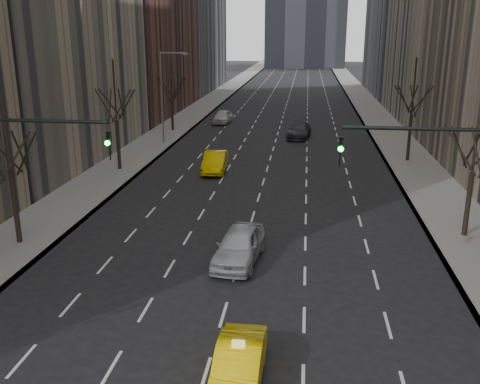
% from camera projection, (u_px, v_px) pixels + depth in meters
% --- Properties ---
extents(sidewalk_left, '(4.50, 320.00, 0.15)m').
position_uv_depth(sidewalk_left, '(201.00, 109.00, 78.14)').
color(sidewalk_left, slate).
rests_on(sidewalk_left, ground).
extents(sidewalk_right, '(4.50, 320.00, 0.15)m').
position_uv_depth(sidewalk_right, '(372.00, 112.00, 75.27)').
color(sidewalk_right, slate).
rests_on(sidewalk_right, ground).
extents(tree_lw_b, '(3.36, 3.50, 7.82)m').
position_uv_depth(tree_lw_b, '(12.00, 178.00, 27.66)').
color(tree_lw_b, black).
rests_on(tree_lw_b, ground).
extents(tree_lw_c, '(3.36, 3.50, 8.74)m').
position_uv_depth(tree_lw_c, '(117.00, 122.00, 42.77)').
color(tree_lw_c, black).
rests_on(tree_lw_c, ground).
extents(tree_lw_d, '(3.36, 3.50, 7.36)m').
position_uv_depth(tree_lw_d, '(172.00, 100.00, 60.01)').
color(tree_lw_d, black).
rests_on(tree_lw_d, ground).
extents(tree_rw_b, '(3.36, 3.50, 7.82)m').
position_uv_depth(tree_rw_b, '(472.00, 173.00, 28.65)').
color(tree_rw_b, black).
rests_on(tree_rw_b, ground).
extents(tree_rw_c, '(3.36, 3.50, 8.74)m').
position_uv_depth(tree_rw_c, '(411.00, 116.00, 45.65)').
color(tree_rw_c, black).
rests_on(tree_rw_c, ground).
extents(traffic_mast_right, '(6.69, 0.39, 8.00)m').
position_uv_depth(traffic_mast_right, '(475.00, 193.00, 18.97)').
color(traffic_mast_right, black).
rests_on(traffic_mast_right, ground).
extents(streetlight_far, '(2.83, 0.22, 9.00)m').
position_uv_depth(streetlight_far, '(165.00, 88.00, 52.62)').
color(streetlight_far, slate).
rests_on(streetlight_far, ground).
extents(taxi_sedan, '(1.55, 4.31, 1.41)m').
position_uv_depth(taxi_sedan, '(238.00, 366.00, 17.13)').
color(taxi_sedan, yellow).
rests_on(taxi_sedan, ground).
extents(silver_sedan_ahead, '(2.53, 5.20, 1.71)m').
position_uv_depth(silver_sedan_ahead, '(239.00, 246.00, 26.36)').
color(silver_sedan_ahead, '#A7AAAF').
rests_on(silver_sedan_ahead, ground).
extents(far_taxi, '(1.99, 5.01, 1.62)m').
position_uv_depth(far_taxi, '(215.00, 162.00, 43.36)').
color(far_taxi, '#DBB504').
rests_on(far_taxi, ground).
extents(far_suv_grey, '(2.77, 5.69, 1.60)m').
position_uv_depth(far_suv_grey, '(299.00, 130.00, 57.12)').
color(far_suv_grey, '#2E2E33').
rests_on(far_suv_grey, ground).
extents(far_car_white, '(2.15, 4.81, 1.61)m').
position_uv_depth(far_car_white, '(223.00, 117.00, 66.00)').
color(far_car_white, silver).
rests_on(far_car_white, ground).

